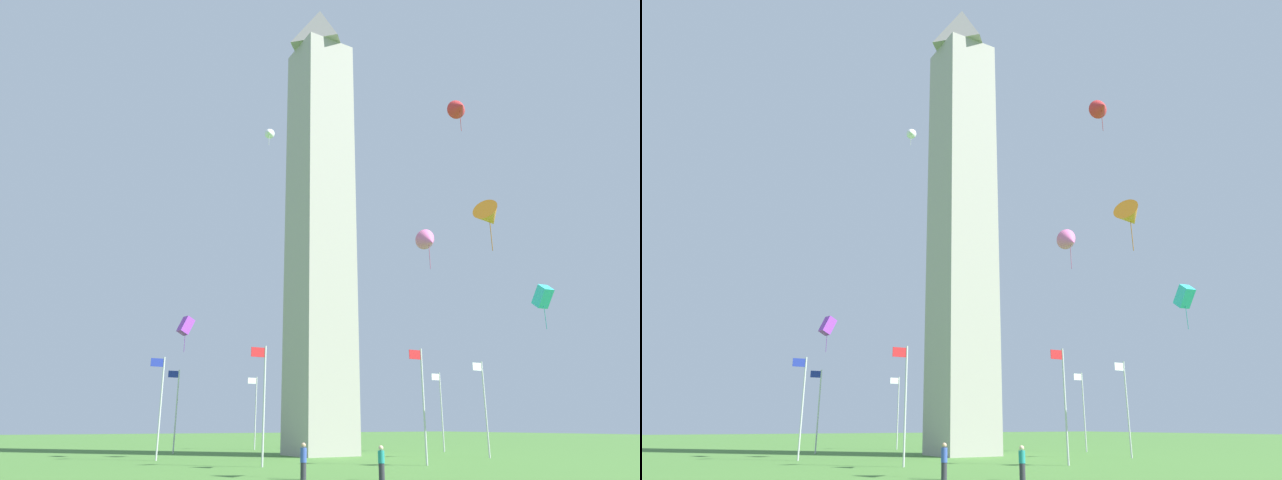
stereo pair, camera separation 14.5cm
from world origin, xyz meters
The scene contains 18 objects.
ground_plane centered at (0.00, 0.00, 0.00)m, with size 260.00×260.00×0.00m, color #477A33.
obelisk_monument centered at (0.00, 0.00, 23.64)m, with size 5.20×5.20×47.28m.
flagpole_n centered at (14.33, 0.00, 4.23)m, with size 1.12×0.14×7.70m.
flagpole_ne centered at (10.15, 10.09, 4.23)m, with size 1.12×0.14×7.70m.
flagpole_e centered at (0.06, 14.27, 4.23)m, with size 1.12×0.14×7.70m.
flagpole_se centered at (-10.03, 10.09, 4.23)m, with size 1.12×0.14×7.70m.
flagpole_s centered at (-14.21, 0.00, 4.23)m, with size 1.12×0.14×7.70m.
flagpole_sw centered at (-10.03, -10.09, 4.23)m, with size 1.12×0.14×7.70m.
flagpole_w centered at (0.06, -14.27, 4.23)m, with size 1.12×0.14×7.70m.
flagpole_nw centered at (10.15, -10.09, 4.23)m, with size 1.12×0.14×7.70m.
person_blue_shirt centered at (11.89, 19.01, 0.86)m, with size 0.32×0.32×1.73m.
person_teal_shirt centered at (8.86, 21.42, 0.80)m, with size 0.32×0.32×1.62m.
kite_red_delta centered at (-4.40, 15.69, 27.77)m, with size 2.13×2.26×3.18m.
kite_white_delta centered at (7.93, 4.74, 27.24)m, with size 1.26×1.31×1.77m.
kite_orange_delta centered at (4.57, 25.87, 13.02)m, with size 2.06×1.88×2.75m.
kite_pink_delta centered at (3.48, 19.78, 13.58)m, with size 1.67×1.91×2.67m.
kite_purple_box centered at (12.29, -1.57, 10.59)m, with size 1.48×1.10×3.04m.
kite_cyan_box centered at (-5.29, 20.85, 10.77)m, with size 1.03×1.60×3.00m.
Camera 1 is at (26.16, 45.46, 2.61)m, focal length 31.54 mm.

